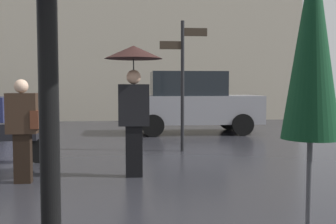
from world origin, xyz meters
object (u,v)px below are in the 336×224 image
object	(u,v)px
street_signpost	(183,73)
folded_patio_umbrella_far	(312,56)
pedestrian_with_umbrella	(134,79)
pedestrian_with_bag	(23,124)
parked_scooter	(10,135)
parked_car_right	(192,102)

from	to	relation	value
street_signpost	folded_patio_umbrella_far	bearing A→B (deg)	-90.10
folded_patio_umbrella_far	pedestrian_with_umbrella	bearing A→B (deg)	105.83
pedestrian_with_umbrella	pedestrian_with_bag	world-z (taller)	pedestrian_with_umbrella
folded_patio_umbrella_far	pedestrian_with_umbrella	size ratio (longest dim) A/B	1.14
folded_patio_umbrella_far	parked_scooter	distance (m)	6.50
pedestrian_with_umbrella	parked_car_right	world-z (taller)	pedestrian_with_umbrella
folded_patio_umbrella_far	pedestrian_with_bag	size ratio (longest dim) A/B	1.54
parked_scooter	street_signpost	distance (m)	3.89
folded_patio_umbrella_far	street_signpost	bearing A→B (deg)	89.90
parked_scooter	parked_car_right	xyz separation A→B (m)	(4.28, 4.57, 0.43)
folded_patio_umbrella_far	street_signpost	world-z (taller)	street_signpost
pedestrian_with_umbrella	street_signpost	distance (m)	2.73
parked_scooter	parked_car_right	bearing A→B (deg)	29.07
parked_car_right	street_signpost	bearing A→B (deg)	-109.42
folded_patio_umbrella_far	parked_car_right	bearing A→B (deg)	85.51
pedestrian_with_umbrella	parked_scooter	size ratio (longest dim) A/B	1.50
pedestrian_with_bag	parked_scooter	xyz separation A→B (m)	(-0.68, 1.63, -0.35)
pedestrian_with_umbrella	parked_scooter	xyz separation A→B (m)	(-2.38, 1.37, -1.06)
parked_car_right	pedestrian_with_umbrella	bearing A→B (deg)	-114.75
parked_scooter	street_signpost	xyz separation A→B (m)	(3.52, 1.11, 1.24)
pedestrian_with_bag	parked_scooter	world-z (taller)	pedestrian_with_bag
street_signpost	parked_car_right	bearing A→B (deg)	77.52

